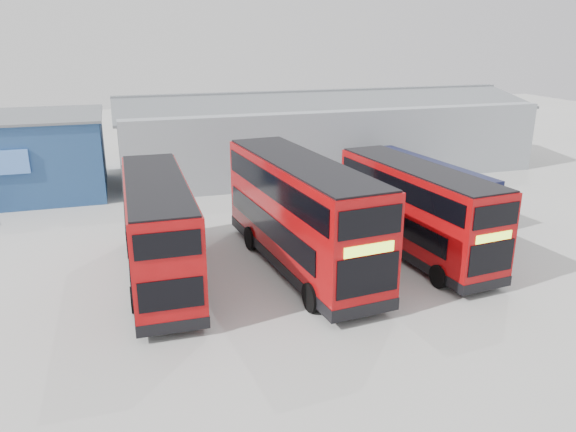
% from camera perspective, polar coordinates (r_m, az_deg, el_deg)
% --- Properties ---
extents(ground_plane, '(120.00, 120.00, 0.00)m').
position_cam_1_polar(ground_plane, '(24.14, 1.57, -6.52)').
color(ground_plane, '#A4A49E').
rests_on(ground_plane, ground).
extents(office_block, '(12.30, 8.32, 5.12)m').
position_cam_1_polar(office_block, '(40.07, -26.86, 5.46)').
color(office_block, navy).
rests_on(office_block, ground).
extents(maintenance_shed, '(30.50, 12.00, 5.89)m').
position_cam_1_polar(maintenance_shed, '(44.09, 3.17, 8.43)').
color(maintenance_shed, '#949AA1').
rests_on(maintenance_shed, ground).
extents(double_decker_left, '(2.76, 10.48, 4.41)m').
position_cam_1_polar(double_decker_left, '(23.89, -12.99, -1.59)').
color(double_decker_left, '#A6090C').
rests_on(double_decker_left, ground).
extents(double_decker_centre, '(3.94, 11.81, 4.90)m').
position_cam_1_polar(double_decker_centre, '(24.55, 1.30, 0.05)').
color(double_decker_centre, '#A6090C').
rests_on(double_decker_centre, ground).
extents(double_decker_right, '(3.50, 10.32, 4.28)m').
position_cam_1_polar(double_decker_right, '(26.77, 12.81, 0.44)').
color(double_decker_right, '#A6090C').
rests_on(double_decker_right, ground).
extents(single_decker_blue, '(3.52, 10.66, 2.84)m').
position_cam_1_polar(single_decker_blue, '(34.09, 13.45, 2.96)').
color(single_decker_blue, '#0C1535').
rests_on(single_decker_blue, ground).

